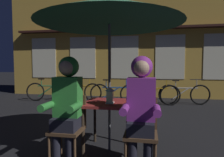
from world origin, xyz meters
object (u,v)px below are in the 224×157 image
(bicycle_third, at_px, (114,93))
(bicycle_second, at_px, (79,92))
(chair_right, at_px, (141,128))
(cafe_table, at_px, (109,109))
(person_left_hooded, at_px, (67,99))
(patio_umbrella, at_px, (109,11))
(lantern, at_px, (110,95))
(chair_left, at_px, (69,124))
(bicycle_nearest, at_px, (49,91))
(bicycle_fifth, at_px, (184,94))
(person_right_hooded, at_px, (141,101))
(bicycle_fourth, at_px, (154,94))

(bicycle_third, bearing_deg, bicycle_second, 170.24)
(bicycle_second, relative_size, bicycle_third, 1.00)
(chair_right, distance_m, bicycle_second, 4.81)
(cafe_table, xyz_separation_m, person_left_hooded, (-0.48, -0.43, 0.21))
(patio_umbrella, relative_size, person_left_hooded, 1.65)
(lantern, relative_size, chair_left, 0.27)
(bicycle_nearest, bearing_deg, patio_umbrella, -51.45)
(person_left_hooded, bearing_deg, chair_left, 90.00)
(lantern, bearing_deg, bicycle_fifth, 66.92)
(lantern, distance_m, bicycle_second, 4.40)
(lantern, relative_size, person_right_hooded, 0.17)
(patio_umbrella, relative_size, bicycle_third, 1.37)
(cafe_table, bearing_deg, lantern, -74.09)
(chair_left, xyz_separation_m, bicycle_fifth, (2.19, 4.21, -0.14))
(bicycle_nearest, bearing_deg, bicycle_second, 8.50)
(bicycle_nearest, bearing_deg, chair_left, -58.81)
(patio_umbrella, bearing_deg, bicycle_second, 115.85)
(bicycle_fifth, bearing_deg, bicycle_fourth, -166.12)
(person_right_hooded, distance_m, bicycle_nearest, 5.35)
(cafe_table, relative_size, person_right_hooded, 0.53)
(bicycle_third, bearing_deg, bicycle_fifth, 5.96)
(lantern, xyz_separation_m, bicycle_second, (-1.89, 3.94, -0.51))
(person_left_hooded, relative_size, bicycle_second, 0.83)
(patio_umbrella, bearing_deg, bicycle_fourth, 78.38)
(lantern, height_order, chair_left, lantern)
(bicycle_nearest, distance_m, bicycle_third, 2.38)
(lantern, xyz_separation_m, person_right_hooded, (0.45, -0.32, -0.01))
(person_left_hooded, height_order, bicycle_nearest, person_left_hooded)
(cafe_table, xyz_separation_m, patio_umbrella, (0.00, 0.00, 1.42))
(patio_umbrella, bearing_deg, bicycle_nearest, 128.55)
(chair_right, height_order, bicycle_third, chair_right)
(patio_umbrella, height_order, person_right_hooded, patio_umbrella)
(chair_right, height_order, bicycle_nearest, chair_right)
(person_right_hooded, bearing_deg, person_left_hooded, 180.00)
(bicycle_nearest, distance_m, bicycle_fifth, 4.64)
(bicycle_fourth, bearing_deg, bicycle_nearest, 178.91)
(bicycle_fifth, bearing_deg, bicycle_third, -174.04)
(bicycle_third, height_order, bicycle_fifth, same)
(bicycle_third, distance_m, bicycle_fourth, 1.29)
(person_left_hooded, distance_m, bicycle_nearest, 4.80)
(patio_umbrella, xyz_separation_m, bicycle_second, (-1.86, 3.83, -1.71))
(cafe_table, relative_size, chair_left, 0.85)
(cafe_table, bearing_deg, chair_left, -142.45)
(person_left_hooded, distance_m, bicycle_fifth, 4.83)
(bicycle_nearest, height_order, bicycle_fifth, same)
(person_right_hooded, bearing_deg, bicycle_fifth, 73.91)
(lantern, relative_size, bicycle_second, 0.14)
(chair_right, bearing_deg, bicycle_fourth, 86.24)
(chair_right, height_order, bicycle_fifth, chair_right)
(bicycle_fourth, bearing_deg, bicycle_third, 179.82)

